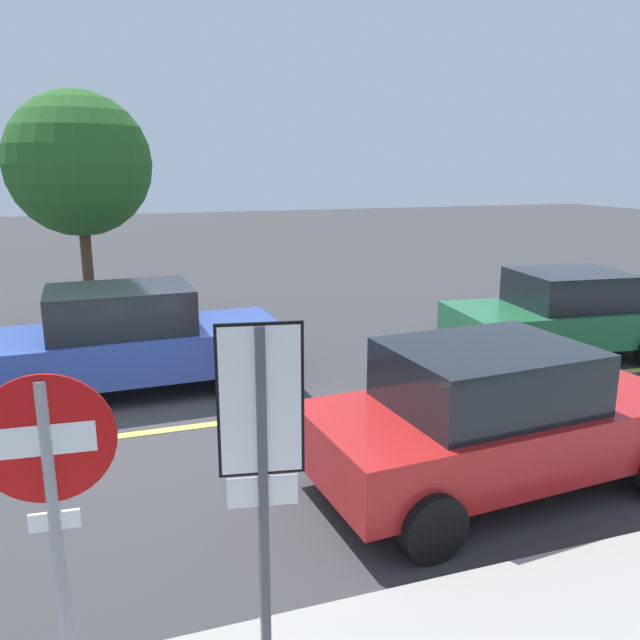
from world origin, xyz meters
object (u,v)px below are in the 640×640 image
stop_sign (52,499)px  tree_left_verge (79,165)px  car_red_near_curb (495,416)px  speed_limit_sign (261,440)px  car_blue_far_lane (133,339)px  car_green_approaching (560,314)px

stop_sign → tree_left_verge: size_ratio=0.48×
car_red_near_curb → tree_left_verge: 10.09m
stop_sign → speed_limit_sign: speed_limit_sign is taller
car_blue_far_lane → car_green_approaching: car_blue_far_lane is taller
speed_limit_sign → car_green_approaching: (6.92, 5.64, -0.97)m
speed_limit_sign → tree_left_verge: tree_left_verge is taller
car_blue_far_lane → speed_limit_sign: bearing=-85.2°
car_green_approaching → tree_left_verge: 9.89m
car_red_near_curb → tree_left_verge: tree_left_verge is taller
speed_limit_sign → car_blue_far_lane: (-0.52, 6.26, -0.94)m
tree_left_verge → car_green_approaching: bearing=-31.7°
speed_limit_sign → tree_left_verge: bearing=96.4°
stop_sign → speed_limit_sign: size_ratio=0.93×
tree_left_verge → car_red_near_curb: bearing=-64.5°
car_green_approaching → stop_sign: bearing=-145.1°
car_blue_far_lane → car_green_approaching: 7.46m
car_blue_far_lane → car_green_approaching: bearing=-4.7°
speed_limit_sign → car_red_near_curb: 3.65m
stop_sign → car_green_approaching: stop_sign is taller
car_green_approaching → car_red_near_curb: 5.45m
car_blue_far_lane → car_red_near_curb: 5.64m
speed_limit_sign → car_red_near_curb: speed_limit_sign is taller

